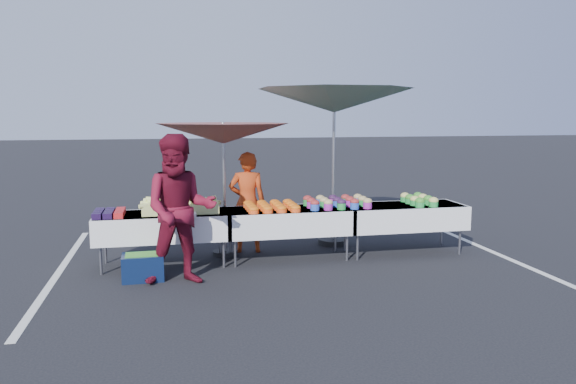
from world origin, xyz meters
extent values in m
plane|color=black|center=(0.00, 0.00, 0.00)|extent=(80.00, 80.00, 0.00)
cube|color=silver|center=(-3.20, 0.00, 0.00)|extent=(0.10, 5.00, 0.00)
cube|color=silver|center=(3.20, 0.00, 0.00)|extent=(0.10, 5.00, 0.00)
cube|color=white|center=(-1.80, 0.00, 0.73)|extent=(1.80, 0.75, 0.04)
cube|color=white|center=(-1.80, 0.00, 0.57)|extent=(1.86, 0.81, 0.36)
cylinder|color=slate|center=(-2.62, -0.29, 0.20)|extent=(0.04, 0.04, 0.39)
cylinder|color=slate|center=(-2.62, 0.29, 0.20)|extent=(0.04, 0.04, 0.39)
cylinder|color=slate|center=(-0.98, -0.29, 0.20)|extent=(0.04, 0.04, 0.39)
cylinder|color=slate|center=(-0.98, 0.29, 0.20)|extent=(0.04, 0.04, 0.39)
cube|color=white|center=(0.00, 0.00, 0.73)|extent=(1.80, 0.75, 0.04)
cube|color=white|center=(0.00, 0.00, 0.57)|extent=(1.86, 0.81, 0.36)
cylinder|color=slate|center=(-0.82, -0.29, 0.20)|extent=(0.04, 0.04, 0.39)
cylinder|color=slate|center=(-0.82, 0.29, 0.20)|extent=(0.04, 0.04, 0.39)
cylinder|color=slate|center=(0.82, -0.29, 0.20)|extent=(0.04, 0.04, 0.39)
cylinder|color=slate|center=(0.82, 0.29, 0.20)|extent=(0.04, 0.04, 0.39)
cube|color=white|center=(1.80, 0.00, 0.73)|extent=(1.80, 0.75, 0.04)
cube|color=white|center=(1.80, 0.00, 0.57)|extent=(1.86, 0.81, 0.36)
cylinder|color=slate|center=(0.98, -0.29, 0.20)|extent=(0.04, 0.04, 0.39)
cylinder|color=slate|center=(0.98, 0.29, 0.20)|extent=(0.04, 0.04, 0.39)
cylinder|color=slate|center=(2.62, -0.29, 0.20)|extent=(0.04, 0.04, 0.39)
cylinder|color=slate|center=(2.62, 0.29, 0.20)|extent=(0.04, 0.04, 0.39)
cube|color=black|center=(-2.65, -0.27, 0.79)|extent=(0.12, 0.12, 0.08)
cube|color=black|center=(-2.65, -0.13, 0.79)|extent=(0.12, 0.12, 0.08)
cube|color=black|center=(-2.65, 0.01, 0.79)|extent=(0.12, 0.12, 0.08)
cube|color=black|center=(-2.65, 0.15, 0.79)|extent=(0.12, 0.12, 0.08)
cube|color=black|center=(-2.51, -0.27, 0.79)|extent=(0.12, 0.12, 0.08)
cube|color=black|center=(-2.51, -0.13, 0.79)|extent=(0.12, 0.12, 0.08)
cube|color=black|center=(-2.51, 0.01, 0.79)|extent=(0.12, 0.12, 0.08)
cube|color=black|center=(-2.51, 0.15, 0.79)|extent=(0.12, 0.12, 0.08)
cube|color=#A9121A|center=(-2.37, -0.27, 0.79)|extent=(0.12, 0.12, 0.08)
cube|color=#A9121A|center=(-2.37, -0.13, 0.79)|extent=(0.12, 0.12, 0.08)
cube|color=#A9121A|center=(-2.37, 0.01, 0.79)|extent=(0.12, 0.12, 0.08)
cube|color=#A9121A|center=(-2.37, 0.15, 0.79)|extent=(0.12, 0.12, 0.08)
cube|color=#DAE374|center=(-1.55, 0.05, 0.82)|extent=(1.05, 0.55, 0.14)
cylinder|color=#DAE374|center=(-1.25, 0.20, 0.85)|extent=(0.27, 0.09, 0.10)
cylinder|color=#DAE374|center=(-1.93, 0.10, 0.92)|extent=(0.27, 0.14, 0.07)
cylinder|color=#DAE374|center=(-1.44, -0.06, 0.97)|extent=(0.27, 0.14, 0.09)
cylinder|color=#DAE374|center=(-1.97, 0.08, 0.87)|extent=(0.27, 0.15, 0.10)
cylinder|color=#DAE374|center=(-1.73, -0.01, 0.91)|extent=(0.27, 0.15, 0.08)
cylinder|color=#DAE374|center=(-1.59, 0.09, 0.94)|extent=(0.27, 0.10, 0.10)
cylinder|color=#DAE374|center=(-1.59, -0.03, 0.94)|extent=(0.27, 0.07, 0.08)
cylinder|color=#DAE374|center=(-1.68, -0.13, 0.90)|extent=(0.27, 0.14, 0.09)
cylinder|color=#DAE374|center=(-1.71, 0.25, 0.92)|extent=(0.27, 0.12, 0.08)
cylinder|color=#DAE374|center=(-1.09, 0.14, 0.87)|extent=(0.27, 0.16, 0.08)
cylinder|color=#DAE374|center=(-1.86, 0.01, 0.92)|extent=(0.27, 0.11, 0.07)
cylinder|color=#DAE374|center=(-1.64, -0.18, 0.85)|extent=(0.27, 0.10, 0.07)
cylinder|color=#DAE374|center=(-1.44, 0.19, 0.93)|extent=(0.27, 0.12, 0.08)
cylinder|color=#DAE374|center=(-1.98, -0.17, 0.90)|extent=(0.27, 0.15, 0.08)
cylinder|color=#DAE374|center=(-1.89, 0.09, 0.94)|extent=(0.27, 0.10, 0.08)
cylinder|color=#DAE374|center=(-1.34, 0.00, 0.90)|extent=(0.27, 0.16, 0.10)
cylinder|color=#DAE374|center=(-1.83, -0.02, 0.97)|extent=(0.27, 0.12, 0.09)
cylinder|color=#DAE374|center=(-1.28, -0.18, 0.95)|extent=(0.27, 0.09, 0.07)
cylinder|color=#DAE374|center=(-1.22, -0.15, 0.88)|extent=(0.27, 0.10, 0.09)
cylinder|color=#DAE374|center=(-1.30, -0.09, 0.87)|extent=(0.27, 0.12, 0.09)
cylinder|color=#DAE374|center=(-1.45, 0.28, 0.86)|extent=(0.27, 0.10, 0.08)
cylinder|color=#DAE374|center=(-1.17, 0.03, 0.93)|extent=(0.27, 0.14, 0.10)
cube|color=white|center=(-1.50, -0.30, 0.78)|extent=(0.30, 0.25, 0.05)
cylinder|color=#F7521B|center=(-0.55, -0.28, 0.78)|extent=(0.15, 0.15, 0.05)
ellipsoid|color=red|center=(-0.55, -0.28, 0.81)|extent=(0.15, 0.15, 0.08)
cylinder|color=#F7521B|center=(-0.55, -0.10, 0.78)|extent=(0.15, 0.15, 0.05)
ellipsoid|color=red|center=(-0.55, -0.10, 0.81)|extent=(0.15, 0.15, 0.08)
cylinder|color=#F7521B|center=(-0.55, 0.08, 0.78)|extent=(0.15, 0.15, 0.05)
ellipsoid|color=red|center=(-0.55, 0.08, 0.81)|extent=(0.15, 0.15, 0.08)
cylinder|color=#F7521B|center=(-0.55, 0.26, 0.78)|extent=(0.15, 0.15, 0.05)
ellipsoid|color=red|center=(-0.55, 0.26, 0.81)|extent=(0.15, 0.15, 0.08)
cylinder|color=#F7521B|center=(-0.35, -0.28, 0.78)|extent=(0.15, 0.15, 0.05)
ellipsoid|color=red|center=(-0.35, -0.28, 0.81)|extent=(0.15, 0.15, 0.08)
cylinder|color=#F7521B|center=(-0.35, -0.10, 0.78)|extent=(0.15, 0.15, 0.05)
ellipsoid|color=red|center=(-0.35, -0.10, 0.81)|extent=(0.15, 0.15, 0.08)
cylinder|color=#F7521B|center=(-0.35, 0.08, 0.78)|extent=(0.15, 0.15, 0.05)
ellipsoid|color=red|center=(-0.35, 0.08, 0.81)|extent=(0.15, 0.15, 0.08)
cylinder|color=#F7521B|center=(-0.35, 0.26, 0.78)|extent=(0.15, 0.15, 0.05)
ellipsoid|color=red|center=(-0.35, 0.26, 0.81)|extent=(0.15, 0.15, 0.08)
cylinder|color=#F7521B|center=(-0.15, -0.28, 0.78)|extent=(0.15, 0.15, 0.05)
ellipsoid|color=red|center=(-0.15, -0.28, 0.81)|extent=(0.15, 0.15, 0.08)
cylinder|color=#F7521B|center=(-0.15, -0.10, 0.78)|extent=(0.15, 0.15, 0.05)
ellipsoid|color=red|center=(-0.15, -0.10, 0.81)|extent=(0.15, 0.15, 0.08)
cylinder|color=#F7521B|center=(-0.15, 0.08, 0.78)|extent=(0.15, 0.15, 0.05)
ellipsoid|color=red|center=(-0.15, 0.08, 0.81)|extent=(0.15, 0.15, 0.08)
cylinder|color=#F7521B|center=(-0.15, 0.26, 0.78)|extent=(0.15, 0.15, 0.05)
ellipsoid|color=red|center=(-0.15, 0.26, 0.81)|extent=(0.15, 0.15, 0.08)
cylinder|color=#F7521B|center=(0.05, -0.28, 0.78)|extent=(0.15, 0.15, 0.05)
ellipsoid|color=red|center=(0.05, -0.28, 0.81)|extent=(0.15, 0.15, 0.08)
cylinder|color=#F7521B|center=(0.05, -0.10, 0.78)|extent=(0.15, 0.15, 0.05)
ellipsoid|color=red|center=(0.05, -0.10, 0.81)|extent=(0.15, 0.15, 0.08)
cylinder|color=#F7521B|center=(0.05, 0.08, 0.78)|extent=(0.15, 0.15, 0.05)
ellipsoid|color=red|center=(0.05, 0.08, 0.81)|extent=(0.15, 0.15, 0.08)
cylinder|color=#F7521B|center=(0.05, 0.26, 0.78)|extent=(0.15, 0.15, 0.05)
ellipsoid|color=red|center=(0.05, 0.26, 0.81)|extent=(0.15, 0.15, 0.08)
cylinder|color=blue|center=(0.35, -0.22, 0.80)|extent=(0.13, 0.13, 0.10)
ellipsoid|color=maroon|center=(0.35, -0.22, 0.86)|extent=(0.14, 0.14, 0.10)
cylinder|color=#B025AA|center=(0.35, 0.00, 0.80)|extent=(0.13, 0.13, 0.10)
ellipsoid|color=maroon|center=(0.35, 0.00, 0.86)|extent=(0.14, 0.14, 0.10)
cylinder|color=green|center=(0.35, 0.22, 0.80)|extent=(0.13, 0.13, 0.10)
ellipsoid|color=maroon|center=(0.35, 0.22, 0.86)|extent=(0.14, 0.14, 0.10)
cylinder|color=#B025AA|center=(0.55, -0.22, 0.80)|extent=(0.13, 0.13, 0.10)
ellipsoid|color=tan|center=(0.55, -0.22, 0.86)|extent=(0.14, 0.14, 0.10)
cylinder|color=green|center=(0.55, 0.00, 0.80)|extent=(0.13, 0.13, 0.10)
ellipsoid|color=tan|center=(0.55, 0.00, 0.86)|extent=(0.14, 0.14, 0.10)
cylinder|color=blue|center=(0.55, 0.22, 0.80)|extent=(0.13, 0.13, 0.10)
ellipsoid|color=tan|center=(0.55, 0.22, 0.86)|extent=(0.14, 0.14, 0.10)
cylinder|color=green|center=(0.75, -0.22, 0.80)|extent=(0.13, 0.13, 0.10)
ellipsoid|color=#2B1230|center=(0.75, -0.22, 0.86)|extent=(0.14, 0.14, 0.10)
cylinder|color=blue|center=(0.75, 0.00, 0.80)|extent=(0.13, 0.13, 0.10)
ellipsoid|color=#2B1230|center=(0.75, 0.00, 0.86)|extent=(0.14, 0.14, 0.10)
cylinder|color=#B025AA|center=(0.75, 0.22, 0.80)|extent=(0.13, 0.13, 0.10)
ellipsoid|color=#2B1230|center=(0.75, 0.22, 0.86)|extent=(0.14, 0.14, 0.10)
cylinder|color=blue|center=(0.95, -0.22, 0.80)|extent=(0.13, 0.13, 0.10)
ellipsoid|color=maroon|center=(0.95, -0.22, 0.86)|extent=(0.14, 0.14, 0.10)
cylinder|color=#B025AA|center=(0.95, 0.00, 0.80)|extent=(0.13, 0.13, 0.10)
ellipsoid|color=maroon|center=(0.95, 0.00, 0.86)|extent=(0.14, 0.14, 0.10)
cylinder|color=green|center=(0.95, 0.22, 0.80)|extent=(0.13, 0.13, 0.10)
ellipsoid|color=maroon|center=(0.95, 0.22, 0.86)|extent=(0.14, 0.14, 0.10)
cylinder|color=#B025AA|center=(1.15, -0.22, 0.80)|extent=(0.13, 0.13, 0.10)
ellipsoid|color=tan|center=(1.15, -0.22, 0.86)|extent=(0.14, 0.14, 0.10)
cylinder|color=green|center=(1.15, 0.00, 0.80)|extent=(0.13, 0.13, 0.10)
ellipsoid|color=tan|center=(1.15, 0.00, 0.86)|extent=(0.14, 0.14, 0.10)
cylinder|color=blue|center=(1.15, 0.22, 0.80)|extent=(0.13, 0.13, 0.10)
ellipsoid|color=tan|center=(1.15, 0.22, 0.86)|extent=(0.14, 0.14, 0.10)
cylinder|color=green|center=(1.95, -0.28, 0.79)|extent=(0.14, 0.14, 0.08)
ellipsoid|color=#3C8323|center=(1.95, -0.28, 0.84)|extent=(0.14, 0.14, 0.11)
cylinder|color=green|center=(1.95, -0.10, 0.79)|extent=(0.14, 0.14, 0.08)
ellipsoid|color=#C9BA5A|center=(1.95, -0.10, 0.84)|extent=(0.14, 0.14, 0.11)
cylinder|color=green|center=(1.95, 0.08, 0.79)|extent=(0.14, 0.14, 0.08)
ellipsoid|color=#3C8323|center=(1.95, 0.08, 0.84)|extent=(0.14, 0.14, 0.11)
cylinder|color=green|center=(1.95, 0.26, 0.79)|extent=(0.14, 0.14, 0.08)
ellipsoid|color=#C9BA5A|center=(1.95, 0.26, 0.84)|extent=(0.14, 0.14, 0.11)
cylinder|color=green|center=(2.17, -0.28, 0.79)|extent=(0.14, 0.14, 0.08)
ellipsoid|color=#C9BA5A|center=(2.17, -0.28, 0.84)|extent=(0.14, 0.14, 0.11)
cylinder|color=green|center=(2.17, -0.10, 0.79)|extent=(0.14, 0.14, 0.08)
ellipsoid|color=#3C8323|center=(2.17, -0.10, 0.84)|extent=(0.14, 0.14, 0.11)
cylinder|color=green|center=(2.17, 0.08, 0.79)|extent=(0.14, 0.14, 0.08)
ellipsoid|color=#C9BA5A|center=(2.17, 0.08, 0.84)|extent=(0.14, 0.14, 0.11)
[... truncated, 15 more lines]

